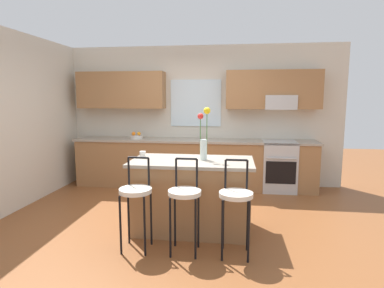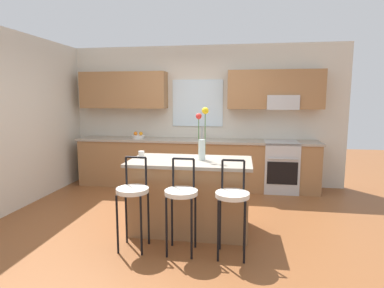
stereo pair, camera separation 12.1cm
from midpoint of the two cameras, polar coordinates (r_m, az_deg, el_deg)
The scene contains 13 objects.
ground_plane at distance 4.60m, azimuth -1.80°, elevation -13.37°, with size 14.00×14.00×0.00m, color brown.
wall_left at distance 5.64m, azimuth -27.80°, elevation 3.77°, with size 0.12×4.60×2.70m, color beige.
back_wall_assembly at distance 6.24m, azimuth 1.85°, elevation 6.50°, with size 5.60×0.50×2.70m.
counter_run at distance 6.09m, azimuth 1.19°, elevation -3.44°, with size 4.56×0.64×0.92m.
sink_faucet at distance 6.12m, azimuth 2.34°, elevation 2.27°, with size 0.02×0.13×0.23m.
oven_range at distance 6.06m, azimuth 16.15°, elevation -3.87°, with size 0.60×0.64×0.92m.
kitchen_island at distance 4.13m, azimuth 0.60°, elevation -9.12°, with size 1.53×0.82×0.92m.
bar_stool_near at distance 3.62m, azimuth -9.62°, elevation -8.90°, with size 0.36×0.36×1.04m.
bar_stool_middle at distance 3.49m, azimuth -0.91°, elevation -9.44°, with size 0.36×0.36×1.04m.
bar_stool_far at distance 3.44m, azimuth 8.27°, elevation -9.78°, with size 0.36×0.36×1.04m.
flower_vase at distance 3.98m, azimuth 2.71°, elevation 1.15°, with size 0.16×0.10×0.66m.
mug_ceramic at distance 4.20m, azimuth -8.26°, elevation -1.87°, with size 0.08×0.08×0.09m, color silver.
fruit_bowl_oranges at distance 6.26m, azimuth -9.08°, elevation 1.39°, with size 0.24×0.24×0.13m.
Camera 2 is at (0.87, -4.20, 1.69)m, focal length 29.69 mm.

